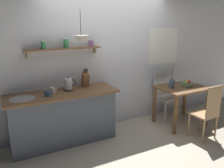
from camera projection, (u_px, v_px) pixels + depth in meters
ground_plane at (123, 137)px, 4.28m from camera, size 14.00×14.00×0.00m
back_wall at (116, 58)px, 4.57m from camera, size 6.80×0.11×2.70m
kitchen_counter at (63, 117)px, 3.98m from camera, size 1.83×0.63×0.91m
wall_shelf at (66, 47)px, 3.89m from camera, size 1.28×0.20×0.29m
dining_table at (181, 93)px, 4.66m from camera, size 0.94×0.73×0.78m
dining_chair_near at (208, 110)px, 4.07m from camera, size 0.42×0.40×1.00m
dining_chair_far at (163, 92)px, 5.05m from camera, size 0.44×0.45×1.02m
fruit_bowl at (187, 84)px, 4.67m from camera, size 0.23×0.23×0.13m
twig_vase at (171, 84)px, 4.54m from camera, size 0.11×0.11×0.48m
electric_kettle at (68, 84)px, 3.94m from camera, size 0.24×0.16×0.23m
knife_block at (85, 79)px, 4.16m from camera, size 0.10×0.18×0.33m
coffee_mug_by_sink at (47, 93)px, 3.65m from camera, size 0.13×0.09×0.10m
coffee_mug_spare at (53, 90)px, 3.80m from camera, size 0.12×0.08×0.09m
pendant_lamp at (81, 39)px, 3.70m from camera, size 0.26×0.26×0.50m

